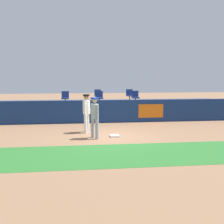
{
  "coord_description": "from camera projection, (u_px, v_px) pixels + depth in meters",
  "views": [
    {
      "loc": [
        -1.23,
        -11.62,
        2.76
      ],
      "look_at": [
        0.24,
        1.01,
        1.0
      ],
      "focal_mm": 42.41,
      "sensor_mm": 36.0,
      "label": 1
    }
  ],
  "objects": [
    {
      "name": "seat_front_left",
      "position": [
        65.0,
        97.0,
        16.58
      ],
      "size": [
        0.46,
        0.44,
        0.84
      ],
      "color": "#4C4C51",
      "rests_on": "bleacher_platform"
    },
    {
      "name": "seat_front_right",
      "position": [
        135.0,
        96.0,
        17.09
      ],
      "size": [
        0.46,
        0.44,
        0.84
      ],
      "color": "#4C4C51",
      "rests_on": "bleacher_platform"
    },
    {
      "name": "seat_back_center",
      "position": [
        98.0,
        95.0,
        18.6
      ],
      "size": [
        0.45,
        0.44,
        0.84
      ],
      "color": "#4C4C51",
      "rests_on": "bleacher_platform"
    },
    {
      "name": "field_wall",
      "position": [
        103.0,
        111.0,
        15.52
      ],
      "size": [
        18.0,
        0.26,
        1.33
      ],
      "color": "navy",
      "rests_on": "ground_plane"
    },
    {
      "name": "ground_plane",
      "position": [
        109.0,
        137.0,
        11.95
      ],
      "size": [
        60.0,
        60.0,
        0.0
      ],
      "primitive_type": "plane",
      "color": "#936B4C"
    },
    {
      "name": "seat_back_right",
      "position": [
        130.0,
        94.0,
        18.86
      ],
      "size": [
        0.46,
        0.44,
        0.84
      ],
      "color": "#4C4C51",
      "rests_on": "bleacher_platform"
    },
    {
      "name": "player_fielder_home",
      "position": [
        87.0,
        111.0,
        12.78
      ],
      "size": [
        0.48,
        0.53,
        1.86
      ],
      "rotation": [
        0.0,
        0.0,
        -1.91
      ],
      "color": "white",
      "rests_on": "ground_plane"
    },
    {
      "name": "bleacher_platform",
      "position": [
        100.0,
        109.0,
        18.08
      ],
      "size": [
        18.0,
        4.8,
        0.94
      ],
      "primitive_type": "cube",
      "color": "#59595E",
      "rests_on": "ground_plane"
    },
    {
      "name": "first_base",
      "position": [
        115.0,
        136.0,
        11.98
      ],
      "size": [
        0.4,
        0.4,
        0.08
      ],
      "primitive_type": "cube",
      "color": "white",
      "rests_on": "ground_plane"
    },
    {
      "name": "grass_foreground_strip",
      "position": [
        117.0,
        155.0,
        9.28
      ],
      "size": [
        18.0,
        2.8,
        0.01
      ],
      "primitive_type": "cube",
      "color": "#2D722D",
      "rests_on": "ground_plane"
    },
    {
      "name": "player_runner_visitor",
      "position": [
        95.0,
        115.0,
        11.55
      ],
      "size": [
        0.48,
        0.48,
        1.82
      ],
      "rotation": [
        0.0,
        0.0,
        -1.0
      ],
      "color": "#9EA3AD",
      "rests_on": "ground_plane"
    },
    {
      "name": "seat_front_center",
      "position": [
        99.0,
        97.0,
        16.83
      ],
      "size": [
        0.45,
        0.44,
        0.84
      ],
      "color": "#4C4C51",
      "rests_on": "bleacher_platform"
    }
  ]
}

